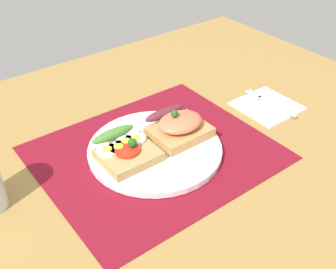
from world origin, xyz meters
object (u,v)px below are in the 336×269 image
sandwich_salmon (178,125)px  plate (155,149)px  fork (269,102)px  sandwich_egg_tomato (125,150)px  napkin (267,105)px

sandwich_salmon → plate: bearing=-174.0°
plate → fork: (29.58, -1.16, -0.11)cm
fork → sandwich_salmon: bearing=175.7°
sandwich_egg_tomato → sandwich_salmon: sandwich_salmon is taller
sandwich_egg_tomato → sandwich_salmon: size_ratio=0.95×
plate → fork: 29.60cm
plate → fork: plate is taller
plate → napkin: bearing=-2.8°
plate → sandwich_salmon: (5.75, 0.61, 2.62)cm
fork → plate: bearing=177.7°
napkin → fork: fork is taller
plate → napkin: plate is taller
plate → sandwich_salmon: bearing=6.0°
sandwich_salmon → napkin: bearing=-5.1°
sandwich_egg_tomato → sandwich_salmon: 11.48cm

